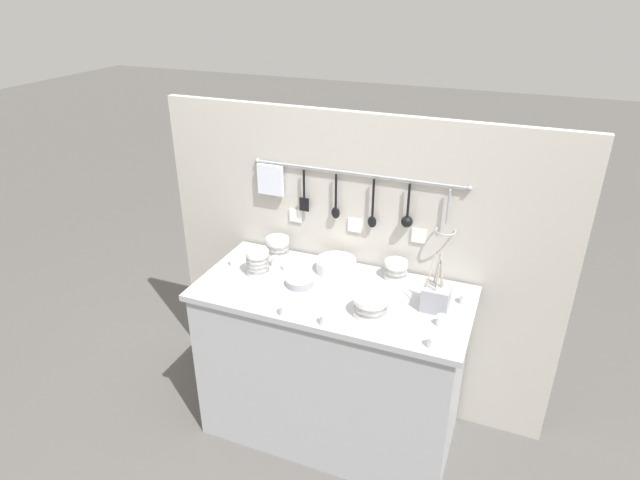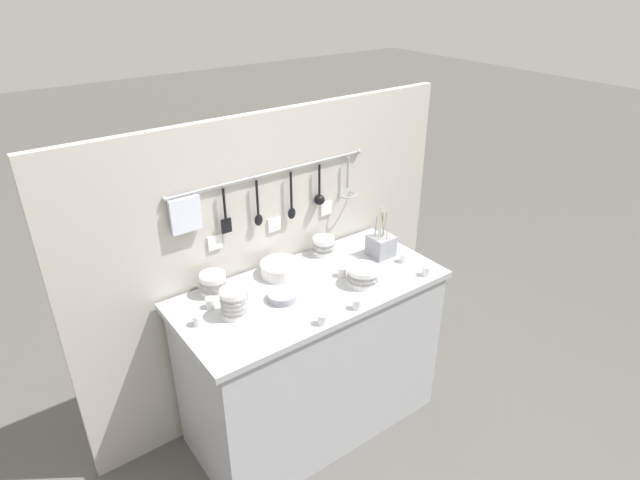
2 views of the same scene
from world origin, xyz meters
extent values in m
plane|color=#514F4C|center=(0.00, 0.00, 0.00)|extent=(20.00, 20.00, 0.00)
cube|color=#ADAFB5|center=(0.00, 0.00, 0.84)|extent=(1.29, 0.60, 0.03)
cube|color=#ADAFB5|center=(0.00, 0.00, 0.41)|extent=(1.24, 0.58, 0.83)
cube|color=#BCB7AD|center=(0.00, 0.34, 0.81)|extent=(2.09, 0.04, 1.62)
cylinder|color=#93969E|center=(0.00, 0.31, 1.34)|extent=(1.06, 0.01, 0.01)
sphere|color=#93969E|center=(-0.53, 0.31, 1.34)|extent=(0.02, 0.02, 0.02)
sphere|color=#93969E|center=(0.53, 0.31, 1.34)|extent=(0.02, 0.02, 0.02)
cube|color=silver|center=(-0.45, 0.29, 1.25)|extent=(0.14, 0.02, 0.16)
cylinder|color=#93969E|center=(-0.45, 0.30, 1.33)|extent=(0.01, 0.01, 0.02)
cylinder|color=black|center=(-0.27, 0.29, 1.25)|extent=(0.01, 0.01, 0.15)
cube|color=black|center=(-0.27, 0.29, 1.14)|extent=(0.05, 0.01, 0.07)
cylinder|color=#93969E|center=(-0.27, 0.30, 1.33)|extent=(0.01, 0.01, 0.02)
cylinder|color=black|center=(-0.10, 0.29, 1.24)|extent=(0.01, 0.01, 0.18)
ellipsoid|color=black|center=(-0.10, 0.29, 1.12)|extent=(0.04, 0.02, 0.06)
cylinder|color=#93969E|center=(-0.10, 0.30, 1.33)|extent=(0.01, 0.01, 0.02)
cylinder|color=black|center=(0.09, 0.29, 1.23)|extent=(0.01, 0.01, 0.19)
ellipsoid|color=black|center=(0.09, 0.29, 1.11)|extent=(0.04, 0.02, 0.06)
cylinder|color=#93969E|center=(0.09, 0.30, 1.33)|extent=(0.01, 0.01, 0.02)
cylinder|color=black|center=(0.26, 0.29, 1.24)|extent=(0.01, 0.01, 0.17)
sphere|color=black|center=(0.26, 0.29, 1.14)|extent=(0.06, 0.06, 0.06)
cylinder|color=#93969E|center=(0.26, 0.30, 1.33)|extent=(0.01, 0.01, 0.02)
cylinder|color=#93969E|center=(0.45, 0.29, 1.24)|extent=(0.01, 0.01, 0.17)
torus|color=#93969E|center=(0.45, 0.29, 1.12)|extent=(0.10, 0.10, 0.01)
cylinder|color=#93969E|center=(0.45, 0.30, 1.33)|extent=(0.01, 0.01, 0.02)
cube|color=white|center=(-0.32, 0.31, 1.06)|extent=(0.07, 0.01, 0.07)
cube|color=white|center=(0.00, 0.31, 1.06)|extent=(0.07, 0.01, 0.07)
cube|color=white|center=(0.32, 0.31, 1.06)|extent=(0.07, 0.01, 0.07)
cylinder|color=white|center=(-0.40, 0.01, 0.88)|extent=(0.11, 0.11, 0.04)
cylinder|color=white|center=(-0.40, 0.01, 0.90)|extent=(0.11, 0.11, 0.04)
cylinder|color=white|center=(-0.40, 0.01, 0.92)|extent=(0.11, 0.11, 0.04)
cylinder|color=white|center=(-0.40, 0.01, 0.94)|extent=(0.11, 0.11, 0.04)
cylinder|color=white|center=(-0.40, 0.01, 0.97)|extent=(0.11, 0.11, 0.04)
cylinder|color=white|center=(0.24, 0.23, 0.88)|extent=(0.11, 0.11, 0.04)
cylinder|color=white|center=(0.24, 0.23, 0.90)|extent=(0.11, 0.11, 0.04)
cylinder|color=white|center=(0.24, 0.23, 0.93)|extent=(0.11, 0.11, 0.04)
cylinder|color=white|center=(-0.39, 0.22, 0.88)|extent=(0.12, 0.12, 0.05)
cylinder|color=white|center=(-0.39, 0.22, 0.91)|extent=(0.12, 0.12, 0.05)
cylinder|color=white|center=(-0.39, 0.22, 0.94)|extent=(0.12, 0.12, 0.05)
cylinder|color=white|center=(0.22, -0.12, 0.88)|extent=(0.15, 0.15, 0.04)
cylinder|color=white|center=(0.22, -0.12, 0.90)|extent=(0.15, 0.15, 0.04)
cylinder|color=white|center=(0.22, -0.12, 0.92)|extent=(0.15, 0.15, 0.04)
cylinder|color=white|center=(-0.05, 0.18, 0.86)|extent=(0.20, 0.20, 0.01)
cylinder|color=white|center=(-0.05, 0.18, 0.87)|extent=(0.20, 0.20, 0.01)
cylinder|color=white|center=(-0.05, 0.18, 0.88)|extent=(0.20, 0.20, 0.01)
cylinder|color=white|center=(-0.05, 0.18, 0.89)|extent=(0.20, 0.20, 0.01)
cylinder|color=white|center=(-0.05, 0.18, 0.90)|extent=(0.20, 0.20, 0.01)
cylinder|color=white|center=(-0.05, 0.18, 0.91)|extent=(0.20, 0.20, 0.01)
cylinder|color=white|center=(-0.05, 0.18, 0.92)|extent=(0.20, 0.20, 0.01)
cylinder|color=#93969E|center=(-0.16, -0.01, 0.87)|extent=(0.13, 0.13, 0.03)
cube|color=#93969E|center=(0.47, 0.04, 0.91)|extent=(0.12, 0.12, 0.11)
cylinder|color=#C6B793|center=(0.49, 0.05, 1.01)|extent=(0.03, 0.03, 0.20)
cylinder|color=#C6B793|center=(0.47, 0.04, 1.02)|extent=(0.02, 0.03, 0.21)
cylinder|color=#93969E|center=(0.48, 0.04, 1.02)|extent=(0.04, 0.02, 0.21)
cylinder|color=#C6B793|center=(0.44, 0.02, 1.02)|extent=(0.03, 0.03, 0.22)
cylinder|color=#C6B793|center=(0.47, 0.00, 1.01)|extent=(0.01, 0.01, 0.18)
cylinder|color=#93969E|center=(0.47, 0.03, 1.01)|extent=(0.02, 0.02, 0.20)
cylinder|color=#93969E|center=(0.46, 0.07, 0.99)|extent=(0.02, 0.01, 0.16)
cylinder|color=white|center=(0.52, -0.08, 0.88)|extent=(0.04, 0.04, 0.05)
cylinder|color=white|center=(-0.28, 0.10, 0.88)|extent=(0.04, 0.04, 0.05)
cylinder|color=white|center=(-0.36, 0.12, 0.88)|extent=(0.04, 0.04, 0.05)
cylinder|color=white|center=(0.59, 0.12, 0.88)|extent=(0.04, 0.04, 0.05)
cylinder|color=white|center=(0.06, -0.26, 0.88)|extent=(0.04, 0.04, 0.05)
cylinder|color=white|center=(-0.45, 0.13, 0.88)|extent=(0.04, 0.04, 0.05)
cylinder|color=white|center=(0.18, -0.01, 0.88)|extent=(0.04, 0.04, 0.05)
cylinder|color=white|center=(-0.13, -0.26, 0.88)|extent=(0.04, 0.04, 0.05)
cylinder|color=white|center=(0.52, -0.24, 0.88)|extent=(0.04, 0.04, 0.05)
cylinder|color=white|center=(-0.55, 0.05, 0.88)|extent=(0.04, 0.04, 0.05)
camera|label=1|loc=(0.74, -2.00, 2.18)|focal=30.00mm
camera|label=2|loc=(-1.22, -1.74, 2.23)|focal=30.00mm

